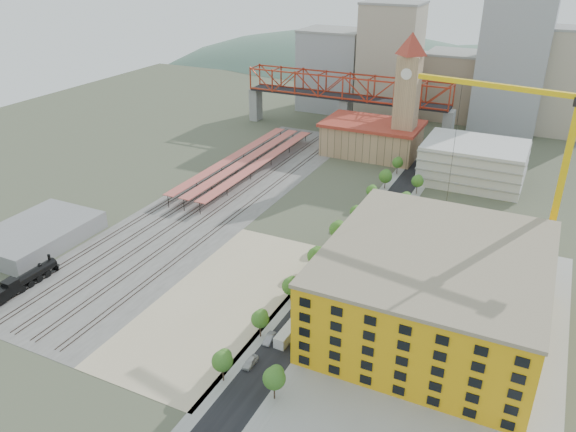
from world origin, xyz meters
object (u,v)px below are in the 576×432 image
at_px(construction_building, 434,288).
at_px(site_trailer_d, 334,273).
at_px(site_trailer_b, 311,303).
at_px(site_trailer_c, 320,292).
at_px(tower_crane, 552,150).
at_px(site_trailer_a, 288,333).
at_px(car_0, 250,362).
at_px(locomotive, 23,282).
at_px(clock_tower, 408,87).

xyz_separation_m(construction_building, site_trailer_d, (-26.00, 8.77, -8.11)).
relative_size(site_trailer_b, site_trailer_c, 1.09).
distance_m(construction_building, tower_crane, 42.89).
height_order(site_trailer_a, site_trailer_d, site_trailer_d).
xyz_separation_m(site_trailer_c, car_0, (-3.00, -28.32, -0.53)).
relative_size(locomotive, tower_crane, 0.42).
bearing_deg(construction_building, tower_crane, 61.04).
height_order(locomotive, site_trailer_c, locomotive).
height_order(locomotive, site_trailer_d, locomotive).
xyz_separation_m(clock_tower, car_0, (5.00, -128.93, -27.94)).
relative_size(site_trailer_c, site_trailer_d, 0.99).
xyz_separation_m(site_trailer_a, site_trailer_d, (0.00, 26.49, 0.05)).
height_order(site_trailer_c, car_0, site_trailer_c).
height_order(locomotive, tower_crane, tower_crane).
bearing_deg(clock_tower, site_trailer_d, -84.99).
xyz_separation_m(construction_building, car_0, (-29.00, -28.94, -8.66)).
height_order(clock_tower, construction_building, clock_tower).
bearing_deg(tower_crane, construction_building, -118.96).
height_order(construction_building, locomotive, construction_building).
distance_m(site_trailer_d, car_0, 37.83).
bearing_deg(site_trailer_a, site_trailer_d, 91.24).
relative_size(clock_tower, construction_building, 1.03).
bearing_deg(site_trailer_c, car_0, -82.33).
height_order(locomotive, car_0, locomotive).
distance_m(construction_building, site_trailer_d, 28.61).
height_order(site_trailer_a, site_trailer_c, site_trailer_c).
distance_m(site_trailer_a, site_trailer_b, 12.13).
relative_size(tower_crane, site_trailer_b, 5.27).
distance_m(site_trailer_c, site_trailer_d, 9.39).
bearing_deg(site_trailer_d, site_trailer_a, -96.34).
bearing_deg(site_trailer_b, construction_building, 13.93).
relative_size(clock_tower, site_trailer_b, 5.08).
bearing_deg(site_trailer_c, site_trailer_a, -76.28).
distance_m(site_trailer_a, site_trailer_c, 17.10).
distance_m(construction_building, site_trailer_b, 27.77).
distance_m(clock_tower, construction_building, 107.36).
bearing_deg(clock_tower, site_trailer_a, -86.11).
bearing_deg(site_trailer_a, tower_crane, 49.75).
relative_size(clock_tower, site_trailer_d, 5.47).
bearing_deg(tower_crane, site_trailer_a, -131.50).
xyz_separation_m(clock_tower, construction_building, (34.00, -99.99, -19.29)).
height_order(site_trailer_a, car_0, site_trailer_a).
height_order(construction_building, site_trailer_d, construction_building).
xyz_separation_m(site_trailer_d, car_0, (-3.00, -37.71, -0.55)).
bearing_deg(site_trailer_a, site_trailer_b, 91.24).
distance_m(locomotive, site_trailer_c, 71.77).
height_order(tower_crane, site_trailer_c, tower_crane).
distance_m(construction_building, site_trailer_a, 32.50).
xyz_separation_m(clock_tower, site_trailer_c, (8.00, -100.61, -27.41)).
bearing_deg(site_trailer_a, construction_building, 35.52).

